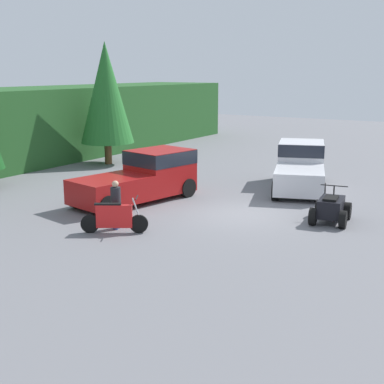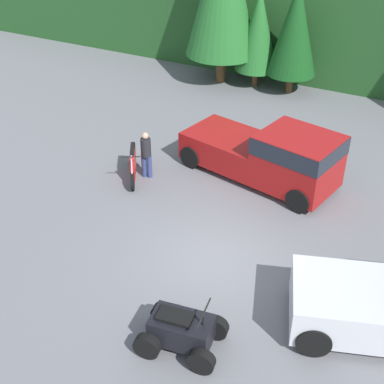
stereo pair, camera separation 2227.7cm
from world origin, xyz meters
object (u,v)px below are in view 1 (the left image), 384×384
dirt_bike (114,218)px  pickup_truck_red (144,175)px  rider_person (116,203)px  quad_atv (331,209)px  pickup_truck_second (300,165)px

dirt_bike → pickup_truck_red: bearing=83.0°
dirt_bike → rider_person: bearing=90.5°
pickup_truck_red → rider_person: 4.13m
dirt_bike → rider_person: rider_person is taller
pickup_truck_red → rider_person: (-3.80, -1.62, -0.13)m
rider_person → dirt_bike: bearing=-73.9°
dirt_bike → quad_atv: 7.44m
pickup_truck_second → quad_atv: (-4.87, -2.90, -0.55)m
pickup_truck_red → dirt_bike: pickup_truck_red is taller
dirt_bike → quad_atv: quad_atv is taller
quad_atv → dirt_bike: bearing=122.8°
dirt_bike → quad_atv: (4.89, -5.61, -0.02)m
dirt_bike → rider_person: 0.60m
quad_atv → pickup_truck_second: bearing=22.5°
pickup_truck_red → rider_person: pickup_truck_red is taller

